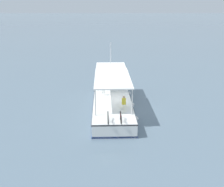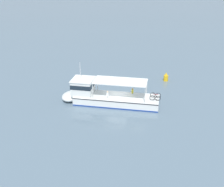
# 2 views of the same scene
# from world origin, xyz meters

# --- Properties ---
(ground_plane) EXTENTS (400.00, 400.00, 0.00)m
(ground_plane) POSITION_xyz_m (0.00, 0.00, 0.00)
(ground_plane) COLOR slate
(ferry_main) EXTENTS (3.85, 12.93, 5.32)m
(ferry_main) POSITION_xyz_m (0.76, -1.64, 1.01)
(ferry_main) COLOR white
(ferry_main) RESTS_ON ground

